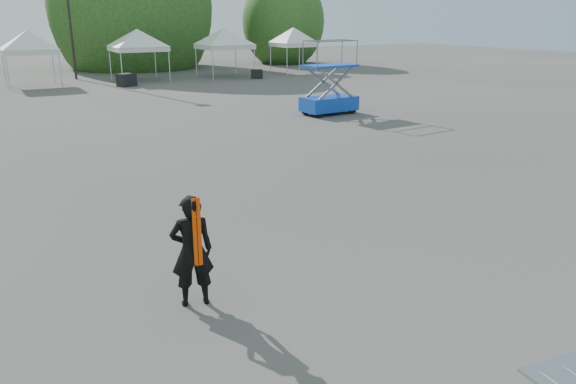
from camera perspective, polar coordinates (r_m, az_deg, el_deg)
ground at (r=10.53m, az=-7.12°, el=-5.86°), size 120.00×120.00×0.00m
tree_mid_e at (r=49.61m, az=-15.62°, el=17.67°), size 5.12×5.12×7.79m
tree_far_e at (r=52.63m, az=-0.49°, el=16.91°), size 3.84×3.84×5.84m
tent_e at (r=38.15m, az=-24.97°, el=14.28°), size 4.34×4.34×3.88m
tent_f at (r=39.26m, az=-15.09°, el=15.31°), size 4.66×4.66×3.88m
tent_g at (r=40.73m, az=-6.53°, el=15.84°), size 4.68×4.68×3.88m
tent_h at (r=43.53m, az=0.56°, el=16.04°), size 3.90×3.90×3.88m
man at (r=8.37m, az=-9.74°, el=-5.91°), size 0.70×0.54×1.72m
scissor_lift at (r=24.86m, az=4.25°, el=11.52°), size 2.53×1.41×3.15m
crate_mid at (r=36.42m, az=-16.09°, el=10.88°), size 1.22×1.11×0.78m
crate_east at (r=39.56m, az=-3.19°, el=11.88°), size 0.97×0.88×0.61m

